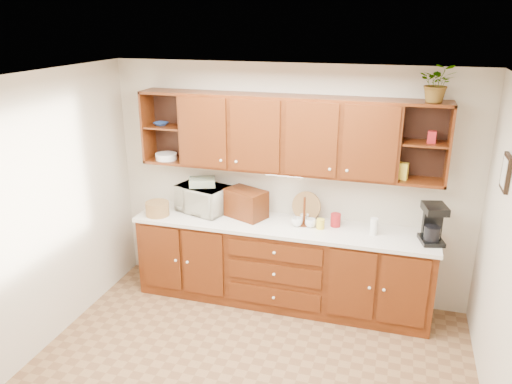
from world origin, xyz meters
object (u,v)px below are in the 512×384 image
Objects in this scene: coffee_maker at (433,224)px; bread_box at (246,203)px; potted_plant at (438,83)px; microwave at (203,198)px.

bread_box is at bearing 163.17° from coffee_maker.
potted_plant reaches higher than bread_box.
potted_plant reaches higher than coffee_maker.
coffee_maker is 1.10× the size of potted_plant.
potted_plant reaches higher than microwave.
microwave is 1.42× the size of coffee_maker.
potted_plant is at bearing 23.92° from bread_box.
bread_box is at bearing -179.71° from potted_plant.
coffee_maker is (1.95, -0.10, 0.03)m from bread_box.
bread_box is (0.52, -0.02, 0.00)m from microwave.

